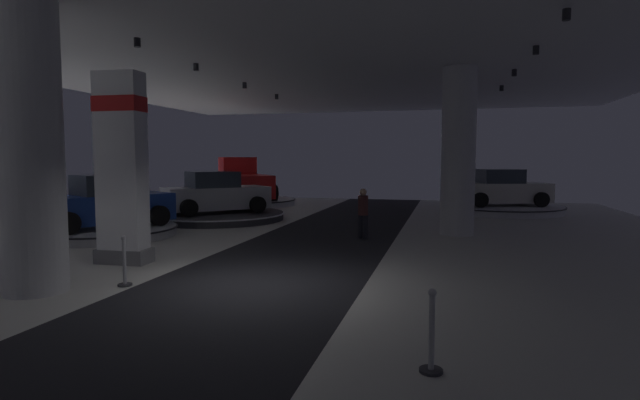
{
  "coord_description": "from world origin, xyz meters",
  "views": [
    {
      "loc": [
        3.74,
        -9.11,
        2.51
      ],
      "look_at": [
        0.39,
        4.01,
        1.4
      ],
      "focal_mm": 27.93,
      "sensor_mm": 36.0,
      "label": 1
    }
  ],
  "objects_px": {
    "column_right": "(458,152)",
    "brand_sign_pylon": "(122,166)",
    "column_left": "(30,146)",
    "display_car_far_left": "(216,194)",
    "display_car_mid_left": "(104,204)",
    "pickup_truck_deep_left": "(243,182)",
    "display_platform_far_left": "(217,216)",
    "display_car_deep_right": "(501,189)",
    "display_platform_mid_left": "(104,231)",
    "display_platform_deep_right": "(501,208)",
    "display_platform_deep_left": "(244,202)",
    "visitor_walking_near": "(363,210)"
  },
  "relations": [
    {
      "from": "brand_sign_pylon",
      "to": "display_platform_mid_left",
      "type": "relative_size",
      "value": 0.98
    },
    {
      "from": "display_platform_mid_left",
      "to": "display_platform_deep_right",
      "type": "bearing_deg",
      "value": 39.35
    },
    {
      "from": "column_left",
      "to": "brand_sign_pylon",
      "type": "xyz_separation_m",
      "value": [
        -0.04,
        2.72,
        -0.4
      ]
    },
    {
      "from": "display_car_mid_left",
      "to": "display_car_deep_right",
      "type": "bearing_deg",
      "value": 39.35
    },
    {
      "from": "display_car_mid_left",
      "to": "display_platform_deep_left",
      "type": "relative_size",
      "value": 0.8
    },
    {
      "from": "display_platform_far_left",
      "to": "visitor_walking_near",
      "type": "distance_m",
      "value": 7.57
    },
    {
      "from": "display_platform_deep_right",
      "to": "visitor_walking_near",
      "type": "distance_m",
      "value": 10.68
    },
    {
      "from": "column_right",
      "to": "display_platform_far_left",
      "type": "distance_m",
      "value": 10.12
    },
    {
      "from": "column_left",
      "to": "pickup_truck_deep_left",
      "type": "relative_size",
      "value": 0.99
    },
    {
      "from": "display_car_far_left",
      "to": "brand_sign_pylon",
      "type": "bearing_deg",
      "value": -78.42
    },
    {
      "from": "column_left",
      "to": "display_car_mid_left",
      "type": "xyz_separation_m",
      "value": [
        -3.3,
        6.25,
        -1.68
      ]
    },
    {
      "from": "brand_sign_pylon",
      "to": "display_platform_mid_left",
      "type": "distance_m",
      "value": 5.27
    },
    {
      "from": "brand_sign_pylon",
      "to": "display_car_mid_left",
      "type": "bearing_deg",
      "value": 132.72
    },
    {
      "from": "brand_sign_pylon",
      "to": "display_car_mid_left",
      "type": "relative_size",
      "value": 1.01
    },
    {
      "from": "visitor_walking_near",
      "to": "display_platform_mid_left",
      "type": "bearing_deg",
      "value": -169.09
    },
    {
      "from": "display_car_far_left",
      "to": "pickup_truck_deep_left",
      "type": "relative_size",
      "value": 0.77
    },
    {
      "from": "display_car_mid_left",
      "to": "display_platform_deep_right",
      "type": "bearing_deg",
      "value": 39.31
    },
    {
      "from": "display_platform_mid_left",
      "to": "display_platform_deep_left",
      "type": "distance_m",
      "value": 11.55
    },
    {
      "from": "column_left",
      "to": "display_platform_deep_right",
      "type": "bearing_deg",
      "value": 59.68
    },
    {
      "from": "display_car_far_left",
      "to": "display_car_mid_left",
      "type": "xyz_separation_m",
      "value": [
        -1.52,
        -4.95,
        -0.0
      ]
    },
    {
      "from": "display_car_deep_right",
      "to": "pickup_truck_deep_left",
      "type": "bearing_deg",
      "value": 176.36
    },
    {
      "from": "column_right",
      "to": "display_platform_mid_left",
      "type": "relative_size",
      "value": 1.19
    },
    {
      "from": "visitor_walking_near",
      "to": "display_platform_deep_left",
      "type": "bearing_deg",
      "value": 129.72
    },
    {
      "from": "display_car_mid_left",
      "to": "brand_sign_pylon",
      "type": "bearing_deg",
      "value": -47.28
    },
    {
      "from": "display_platform_deep_right",
      "to": "pickup_truck_deep_left",
      "type": "xyz_separation_m",
      "value": [
        -13.53,
        0.85,
        1.08
      ]
    },
    {
      "from": "column_left",
      "to": "pickup_truck_deep_left",
      "type": "height_order",
      "value": "column_left"
    },
    {
      "from": "display_platform_far_left",
      "to": "display_car_deep_right",
      "type": "relative_size",
      "value": 1.24
    },
    {
      "from": "display_car_far_left",
      "to": "pickup_truck_deep_left",
      "type": "distance_m",
      "value": 7.05
    },
    {
      "from": "display_platform_deep_left",
      "to": "display_car_mid_left",
      "type": "bearing_deg",
      "value": -90.02
    },
    {
      "from": "display_car_mid_left",
      "to": "display_platform_deep_left",
      "type": "height_order",
      "value": "display_car_mid_left"
    },
    {
      "from": "column_right",
      "to": "column_left",
      "type": "xyz_separation_m",
      "value": [
        -7.87,
        -9.45,
        0.0
      ]
    },
    {
      "from": "column_left",
      "to": "display_platform_deep_right",
      "type": "height_order",
      "value": "column_left"
    },
    {
      "from": "display_car_deep_right",
      "to": "display_platform_far_left",
      "type": "bearing_deg",
      "value": -153.18
    },
    {
      "from": "display_car_far_left",
      "to": "display_platform_mid_left",
      "type": "distance_m",
      "value": 5.28
    },
    {
      "from": "display_car_mid_left",
      "to": "display_platform_deep_right",
      "type": "xyz_separation_m",
      "value": [
        13.35,
        10.93,
        -0.88
      ]
    },
    {
      "from": "column_left",
      "to": "display_platform_far_left",
      "type": "distance_m",
      "value": 11.65
    },
    {
      "from": "display_car_mid_left",
      "to": "visitor_walking_near",
      "type": "distance_m",
      "value": 8.42
    },
    {
      "from": "display_car_deep_right",
      "to": "display_platform_deep_left",
      "type": "xyz_separation_m",
      "value": [
        -13.32,
        0.6,
        -0.92
      ]
    },
    {
      "from": "display_car_deep_right",
      "to": "visitor_walking_near",
      "type": "height_order",
      "value": "display_car_deep_right"
    },
    {
      "from": "pickup_truck_deep_left",
      "to": "display_platform_mid_left",
      "type": "bearing_deg",
      "value": -89.19
    },
    {
      "from": "display_platform_mid_left",
      "to": "visitor_walking_near",
      "type": "distance_m",
      "value": 8.47
    },
    {
      "from": "column_right",
      "to": "brand_sign_pylon",
      "type": "xyz_separation_m",
      "value": [
        -7.91,
        -6.73,
        -0.4
      ]
    },
    {
      "from": "display_car_deep_right",
      "to": "column_right",
      "type": "bearing_deg",
      "value": -105.54
    },
    {
      "from": "column_left",
      "to": "display_platform_mid_left",
      "type": "relative_size",
      "value": 1.19
    },
    {
      "from": "display_car_deep_right",
      "to": "pickup_truck_deep_left",
      "type": "distance_m",
      "value": 13.53
    },
    {
      "from": "display_platform_far_left",
      "to": "display_car_mid_left",
      "type": "height_order",
      "value": "display_car_mid_left"
    },
    {
      "from": "column_right",
      "to": "visitor_walking_near",
      "type": "height_order",
      "value": "column_right"
    },
    {
      "from": "column_right",
      "to": "column_left",
      "type": "relative_size",
      "value": 1.0
    },
    {
      "from": "display_platform_deep_left",
      "to": "pickup_truck_deep_left",
      "type": "xyz_separation_m",
      "value": [
        -0.19,
        0.26,
        1.08
      ]
    },
    {
      "from": "display_platform_deep_left",
      "to": "pickup_truck_deep_left",
      "type": "height_order",
      "value": "pickup_truck_deep_left"
    }
  ]
}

